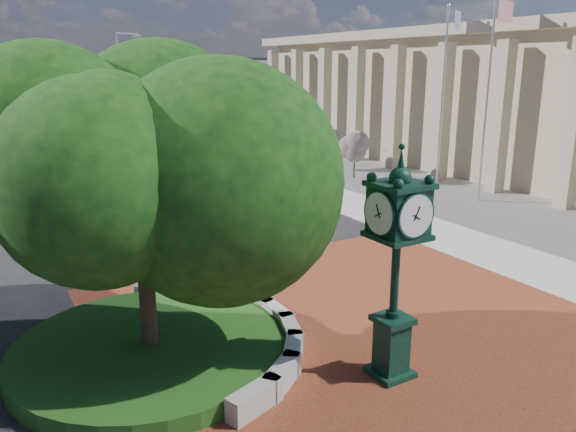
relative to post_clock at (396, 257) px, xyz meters
The scene contains 18 objects.
ground 4.30m from the post_clock, 75.64° to the left, with size 200.00×200.00×0.00m, color black.
plaza 3.59m from the post_clock, 69.75° to the left, with size 12.00×12.00×0.04m, color maroon.
sidewalk 21.60m from the post_clock, 38.24° to the left, with size 20.00×50.00×0.04m, color #9E9B93.
planter_wall 4.47m from the post_clock, 119.77° to the left, with size 2.96×6.77×0.54m.
grass_bed 5.84m from the post_clock, 141.85° to the left, with size 6.10×6.10×0.40m, color #144616.
civic_building 28.87m from the post_clock, 32.00° to the left, with size 17.35×44.00×8.60m.
overpass 73.37m from the post_clock, 89.51° to the left, with size 90.00×12.00×7.50m.
tree_planter 5.40m from the post_clock, 141.85° to the left, with size 5.20×5.20×6.33m.
tree_street 21.51m from the post_clock, 98.46° to the left, with size 4.40×4.40×5.45m.
post_clock is the anchor object (origin of this frame).
parked_car 40.67m from the post_clock, 87.55° to the left, with size 1.99×4.94×1.68m, color #540C16.
flagpole_a 17.50m from the post_clock, 36.08° to the left, with size 1.47×0.34×9.51m.
flagpole_b 20.39m from the post_clock, 43.06° to the left, with size 1.36×0.75×9.38m.
street_lamp_near 31.83m from the post_clock, 85.23° to the left, with size 1.84×0.81×8.52m.
street_lamp_far 46.51m from the post_clock, 90.79° to the left, with size 1.79×0.58×8.08m.
shrub_near 21.69m from the post_clock, 55.63° to the left, with size 1.20×1.20×2.20m.
shrub_mid 24.63m from the post_clock, 59.03° to the left, with size 1.20×1.20×2.20m.
shrub_far 30.54m from the post_clock, 64.48° to the left, with size 1.20×1.20×2.20m.
Camera 1 is at (-8.00, -11.39, 6.37)m, focal length 35.00 mm.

